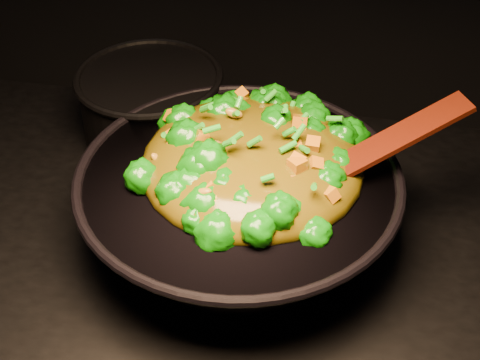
# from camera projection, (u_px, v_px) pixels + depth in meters

# --- Properties ---
(wok) EXTENTS (0.42, 0.42, 0.12)m
(wok) POSITION_uv_depth(u_px,v_px,m) (239.00, 209.00, 0.92)
(wok) COLOR black
(wok) RESTS_ON stovetop
(stir_fry) EXTENTS (0.31, 0.31, 0.10)m
(stir_fry) POSITION_uv_depth(u_px,v_px,m) (252.00, 136.00, 0.86)
(stir_fry) COLOR #127D08
(stir_fry) RESTS_ON wok
(spatula) EXTENTS (0.24, 0.15, 0.11)m
(spatula) POSITION_uv_depth(u_px,v_px,m) (374.00, 150.00, 0.85)
(spatula) COLOR #341103
(spatula) RESTS_ON wok
(back_pot) EXTENTS (0.24, 0.24, 0.13)m
(back_pot) POSITION_uv_depth(u_px,v_px,m) (152.00, 107.00, 1.09)
(back_pot) COLOR black
(back_pot) RESTS_ON stovetop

